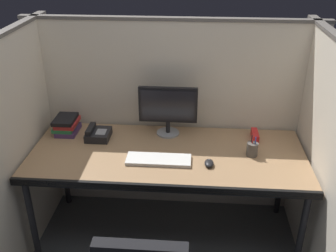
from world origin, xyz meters
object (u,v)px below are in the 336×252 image
object	(u,v)px
computer_mouse	(209,163)
pen_cup	(252,149)
keyboard_main	(159,160)
red_stapler	(255,135)
desk_phone	(98,134)
desk	(167,159)
monitor_center	(168,108)
book_stack	(67,125)

from	to	relation	value
computer_mouse	pen_cup	distance (m)	0.33
computer_mouse	pen_cup	world-z (taller)	pen_cup
keyboard_main	red_stapler	bearing A→B (deg)	28.34
desk_phone	red_stapler	xyz separation A→B (m)	(1.16, 0.08, -0.01)
pen_cup	computer_mouse	bearing A→B (deg)	-152.72
desk	pen_cup	bearing A→B (deg)	1.82
red_stapler	computer_mouse	bearing A→B (deg)	-131.08
keyboard_main	monitor_center	bearing A→B (deg)	85.30
desk	pen_cup	distance (m)	0.59
red_stapler	desk_phone	bearing A→B (deg)	-176.16
red_stapler	monitor_center	bearing A→B (deg)	177.44
pen_cup	red_stapler	size ratio (longest dim) A/B	1.10
desk	monitor_center	world-z (taller)	monitor_center
keyboard_main	red_stapler	distance (m)	0.77
book_stack	pen_cup	bearing A→B (deg)	-10.04
monitor_center	computer_mouse	distance (m)	0.55
monitor_center	red_stapler	bearing A→B (deg)	-2.56
desk	computer_mouse	bearing A→B (deg)	-25.04
book_stack	red_stapler	distance (m)	1.41
desk_phone	monitor_center	bearing A→B (deg)	11.72
pen_cup	red_stapler	world-z (taller)	pen_cup
computer_mouse	book_stack	size ratio (longest dim) A/B	0.44
book_stack	monitor_center	bearing A→B (deg)	2.11
keyboard_main	desk_phone	world-z (taller)	desk_phone
monitor_center	red_stapler	world-z (taller)	monitor_center
computer_mouse	red_stapler	xyz separation A→B (m)	(0.34, 0.39, 0.01)
computer_mouse	desk_phone	world-z (taller)	desk_phone
pen_cup	book_stack	distance (m)	1.38
monitor_center	book_stack	size ratio (longest dim) A/B	1.95
desk	red_stapler	bearing A→B (deg)	22.49
computer_mouse	pen_cup	xyz separation A→B (m)	(0.29, 0.15, 0.03)
keyboard_main	pen_cup	xyz separation A→B (m)	(0.63, 0.12, 0.04)
desk	desk_phone	distance (m)	0.57
red_stapler	pen_cup	bearing A→B (deg)	-101.39
desk	red_stapler	xyz separation A→B (m)	(0.63, 0.26, 0.08)
monitor_center	keyboard_main	size ratio (longest dim) A/B	1.00
keyboard_main	red_stapler	xyz separation A→B (m)	(0.68, 0.36, 0.02)
keyboard_main	book_stack	distance (m)	0.82
computer_mouse	book_stack	distance (m)	1.14
monitor_center	book_stack	world-z (taller)	monitor_center
pen_cup	monitor_center	bearing A→B (deg)	155.64
monitor_center	desk_phone	bearing A→B (deg)	-168.28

